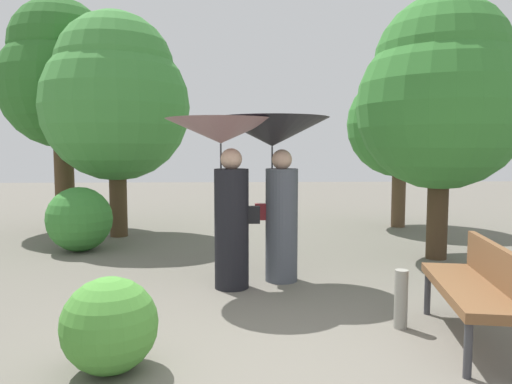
{
  "coord_description": "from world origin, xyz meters",
  "views": [
    {
      "loc": [
        -0.25,
        -3.48,
        1.63
      ],
      "look_at": [
        0.0,
        2.55,
        1.09
      ],
      "focal_mm": 33.63,
      "sensor_mm": 36.0,
      "label": 1
    }
  ],
  "objects_px": {
    "park_bench": "(477,283)",
    "tree_near_right": "(442,93)",
    "path_marker_post": "(401,299)",
    "person_left": "(225,164)",
    "tree_near_left": "(61,75)",
    "tree_mid_right": "(401,115)",
    "tree_mid_left": "(116,96)",
    "person_right": "(275,156)"
  },
  "relations": [
    {
      "from": "person_left",
      "to": "tree_near_left",
      "type": "distance_m",
      "value": 5.72
    },
    {
      "from": "tree_near_left",
      "to": "tree_mid_left",
      "type": "relative_size",
      "value": 1.12
    },
    {
      "from": "person_right",
      "to": "tree_near_right",
      "type": "relative_size",
      "value": 0.53
    },
    {
      "from": "tree_near_right",
      "to": "person_right",
      "type": "bearing_deg",
      "value": -156.55
    },
    {
      "from": "tree_near_left",
      "to": "tree_near_right",
      "type": "xyz_separation_m",
      "value": [
        6.46,
        -2.97,
        -0.65
      ]
    },
    {
      "from": "tree_near_right",
      "to": "path_marker_post",
      "type": "height_order",
      "value": "tree_near_right"
    },
    {
      "from": "person_right",
      "to": "tree_mid_left",
      "type": "bearing_deg",
      "value": 43.39
    },
    {
      "from": "tree_near_left",
      "to": "tree_near_right",
      "type": "height_order",
      "value": "tree_near_left"
    },
    {
      "from": "path_marker_post",
      "to": "tree_near_right",
      "type": "bearing_deg",
      "value": 61.42
    },
    {
      "from": "park_bench",
      "to": "tree_mid_right",
      "type": "xyz_separation_m",
      "value": [
        1.38,
        5.99,
        1.81
      ]
    },
    {
      "from": "person_left",
      "to": "tree_mid_left",
      "type": "relative_size",
      "value": 0.48
    },
    {
      "from": "park_bench",
      "to": "tree_near_left",
      "type": "xyz_separation_m",
      "value": [
        -5.5,
        6.04,
        2.58
      ]
    },
    {
      "from": "person_left",
      "to": "tree_mid_right",
      "type": "height_order",
      "value": "tree_mid_right"
    },
    {
      "from": "park_bench",
      "to": "tree_mid_left",
      "type": "bearing_deg",
      "value": -130.3
    },
    {
      "from": "person_right",
      "to": "tree_mid_right",
      "type": "height_order",
      "value": "tree_mid_right"
    },
    {
      "from": "tree_mid_left",
      "to": "tree_mid_right",
      "type": "height_order",
      "value": "tree_mid_left"
    },
    {
      "from": "person_left",
      "to": "tree_mid_left",
      "type": "height_order",
      "value": "tree_mid_left"
    },
    {
      "from": "tree_near_right",
      "to": "person_left",
      "type": "bearing_deg",
      "value": -156.2
    },
    {
      "from": "person_left",
      "to": "tree_near_right",
      "type": "xyz_separation_m",
      "value": [
        3.11,
        1.37,
        0.98
      ]
    },
    {
      "from": "tree_near_left",
      "to": "tree_mid_right",
      "type": "xyz_separation_m",
      "value": [
        6.88,
        -0.06,
        -0.77
      ]
    },
    {
      "from": "person_right",
      "to": "tree_near_left",
      "type": "xyz_separation_m",
      "value": [
        -3.96,
        4.05,
        1.54
      ]
    },
    {
      "from": "park_bench",
      "to": "tree_mid_left",
      "type": "distance_m",
      "value": 6.95
    },
    {
      "from": "tree_mid_left",
      "to": "person_right",
      "type": "bearing_deg",
      "value": -49.74
    },
    {
      "from": "person_right",
      "to": "path_marker_post",
      "type": "relative_size",
      "value": 3.72
    },
    {
      "from": "person_right",
      "to": "tree_mid_right",
      "type": "xyz_separation_m",
      "value": [
        2.92,
        4.0,
        0.77
      ]
    },
    {
      "from": "person_left",
      "to": "tree_mid_left",
      "type": "xyz_separation_m",
      "value": [
        -2.06,
        3.43,
        1.14
      ]
    },
    {
      "from": "person_left",
      "to": "path_marker_post",
      "type": "distance_m",
      "value": 2.42
    },
    {
      "from": "person_left",
      "to": "tree_near_right",
      "type": "distance_m",
      "value": 3.54
    },
    {
      "from": "person_left",
      "to": "tree_mid_right",
      "type": "distance_m",
      "value": 5.61
    },
    {
      "from": "tree_near_left",
      "to": "tree_near_right",
      "type": "relative_size",
      "value": 1.2
    },
    {
      "from": "person_left",
      "to": "park_bench",
      "type": "bearing_deg",
      "value": -125.4
    },
    {
      "from": "park_bench",
      "to": "tree_near_right",
      "type": "relative_size",
      "value": 0.41
    },
    {
      "from": "person_right",
      "to": "person_left",
      "type": "bearing_deg",
      "value": 118.35
    },
    {
      "from": "path_marker_post",
      "to": "tree_near_left",
      "type": "bearing_deg",
      "value": 131.2
    },
    {
      "from": "person_right",
      "to": "tree_near_left",
      "type": "relative_size",
      "value": 0.44
    },
    {
      "from": "tree_near_right",
      "to": "tree_mid_right",
      "type": "xyz_separation_m",
      "value": [
        0.42,
        2.91,
        -0.12
      ]
    },
    {
      "from": "park_bench",
      "to": "tree_near_right",
      "type": "height_order",
      "value": "tree_near_right"
    },
    {
      "from": "path_marker_post",
      "to": "park_bench",
      "type": "bearing_deg",
      "value": -34.27
    },
    {
      "from": "park_bench",
      "to": "path_marker_post",
      "type": "height_order",
      "value": "park_bench"
    },
    {
      "from": "person_right",
      "to": "tree_near_right",
      "type": "bearing_deg",
      "value": -63.42
    },
    {
      "from": "person_left",
      "to": "tree_near_left",
      "type": "relative_size",
      "value": 0.43
    },
    {
      "from": "path_marker_post",
      "to": "person_right",
      "type": "bearing_deg",
      "value": 122.02
    }
  ]
}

